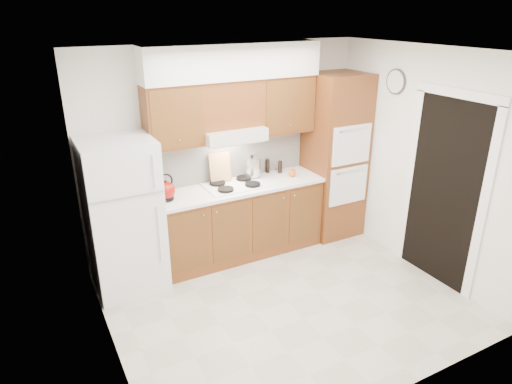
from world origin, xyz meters
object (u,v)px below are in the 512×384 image
at_px(stock_pot, 252,167).
at_px(oven_cabinet, 334,157).
at_px(kettle, 166,191).
at_px(fridge, 123,216).

bearing_deg(stock_pot, oven_cabinet, -9.89).
xyz_separation_m(kettle, stock_pot, (1.20, 0.20, 0.03)).
bearing_deg(stock_pot, fridge, -172.12).
height_order(oven_cabinet, stock_pot, oven_cabinet).
relative_size(oven_cabinet, kettle, 10.53).
bearing_deg(kettle, oven_cabinet, -5.68).
relative_size(kettle, stock_pot, 0.91).
distance_m(fridge, oven_cabinet, 2.86).
xyz_separation_m(oven_cabinet, stock_pot, (-1.15, 0.20, -0.02)).
relative_size(fridge, kettle, 8.23).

